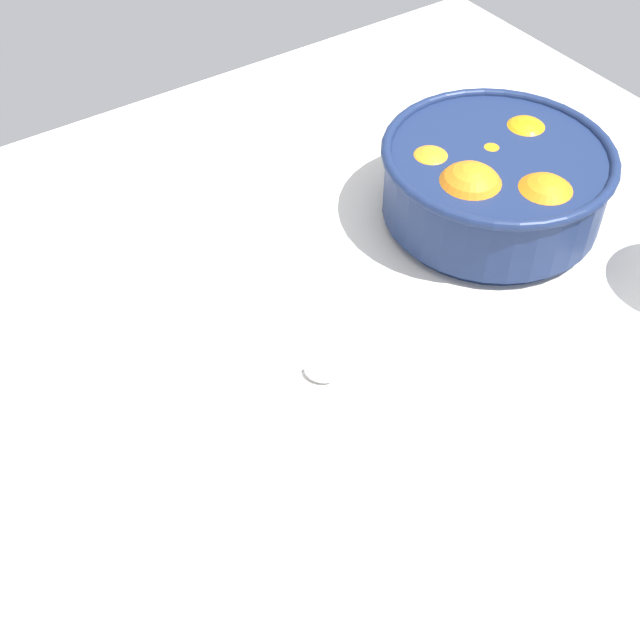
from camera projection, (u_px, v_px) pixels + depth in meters
ground_plane at (306, 370)px, 84.36cm from camera, size 130.18×105.34×3.00cm
fruit_bowl at (494, 183)px, 94.38cm from camera, size 26.00×26.00×10.94cm
spoon at (282, 363)px, 82.51cm from camera, size 9.23×14.60×1.00cm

